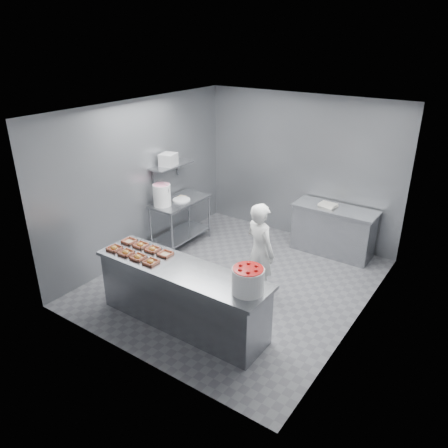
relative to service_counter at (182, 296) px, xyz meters
The scene contains 24 objects.
floor 1.42m from the service_counter, 90.00° to the left, with size 4.50×4.50×0.00m, color #4C4C51.
ceiling 2.71m from the service_counter, 90.00° to the left, with size 4.50×4.50×0.00m, color white.
wall_back 3.72m from the service_counter, 90.00° to the left, with size 4.00×0.04×2.80m, color slate.
wall_left 2.59m from the service_counter, 145.98° to the left, with size 0.04×4.50×2.80m, color slate.
wall_right 2.59m from the service_counter, 34.02° to the left, with size 0.04×4.50×2.80m, color slate.
service_counter is the anchor object (origin of this frame).
prep_table 2.56m from the service_counter, 130.24° to the left, with size 0.60×1.20×0.90m.
back_counter 3.37m from the service_counter, 74.52° to the left, with size 1.50×0.60×0.90m.
wall_shelf 2.88m from the service_counter, 133.03° to the left, with size 0.35×0.90×0.03m, color slate.
tray_0 1.24m from the service_counter, behind, with size 0.19×0.18×0.06m.
tray_1 1.02m from the service_counter, behind, with size 0.19×0.18×0.06m.
tray_2 0.82m from the service_counter, 167.36° to the right, with size 0.19×0.18×0.06m.
tray_3 0.64m from the service_counter, 160.48° to the right, with size 0.19×0.18×0.06m.
tray_4 1.23m from the service_counter, behind, with size 0.19×0.18×0.04m.
tray_5 1.02m from the service_counter, behind, with size 0.19×0.18×0.06m.
tray_6 0.82m from the service_counter, 167.36° to the left, with size 0.19×0.18×0.06m.
tray_7 0.64m from the service_counter, 160.34° to the left, with size 0.19×0.18×0.04m.
worker 1.36m from the service_counter, 66.64° to the left, with size 0.57×0.37×1.55m, color silver.
strawberry_tub 1.22m from the service_counter, ahead, with size 0.40×0.40×0.33m.
glaze_bucket 2.43m from the service_counter, 138.02° to the left, with size 0.33×0.32×0.49m.
bucket_lid 2.59m from the service_counter, 129.61° to the left, with size 0.33×0.33×0.03m, color white.
rag 2.75m from the service_counter, 129.44° to the left, with size 0.14×0.12×0.02m, color #CCB28C.
appliance 2.88m from the service_counter, 134.17° to the left, with size 0.26×0.30×0.22m, color gray.
paper_stack 3.37m from the service_counter, 77.00° to the left, with size 0.30×0.22×0.05m, color silver.
Camera 1 is at (3.39, -5.23, 3.81)m, focal length 35.00 mm.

